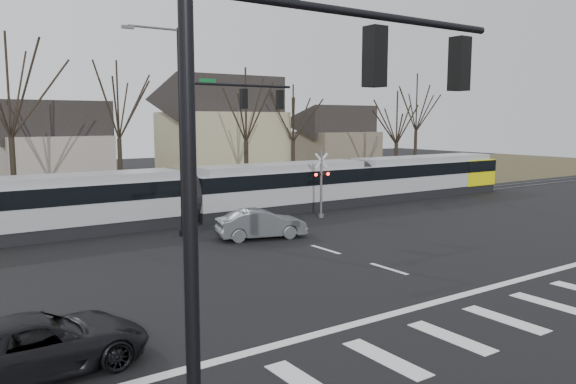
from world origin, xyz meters
TOP-DOWN VIEW (x-y plane):
  - ground at (0.00, 0.00)m, footprint 140.00×140.00m
  - grass_verge at (0.00, 32.00)m, footprint 140.00×28.00m
  - crosswalk at (0.00, -4.00)m, footprint 27.00×2.60m
  - stop_line at (0.00, -1.80)m, footprint 28.00×0.35m
  - lane_dashes at (0.00, 16.00)m, footprint 0.18×30.00m
  - rail_pair at (0.00, 15.80)m, footprint 90.00×1.52m
  - tram at (4.16, 16.00)m, footprint 40.25×2.99m
  - sedan at (-1.12, 9.70)m, footprint 3.71×5.14m
  - suv at (-13.16, -0.09)m, footprint 3.02×5.33m
  - signal_pole_near_left at (-10.41, -6.00)m, footprint 9.28×0.44m
  - signal_pole_far at (-2.41, 12.50)m, footprint 9.28×0.44m
  - rail_crossing_signal at (5.00, 12.79)m, footprint 1.08×0.36m
  - tree_row at (2.00, 26.00)m, footprint 59.20×7.20m
  - house_b at (-5.00, 36.00)m, footprint 8.64×7.56m
  - house_c at (9.00, 33.00)m, footprint 10.80×8.64m
  - house_d at (24.00, 35.00)m, footprint 8.64×7.56m

SIDE VIEW (x-z plane):
  - ground at x=0.00m, z-range 0.00..0.00m
  - grass_verge at x=0.00m, z-range 0.00..0.01m
  - crosswalk at x=0.00m, z-range 0.00..0.01m
  - stop_line at x=0.00m, z-range 0.00..0.01m
  - lane_dashes at x=0.00m, z-range 0.00..0.01m
  - rail_pair at x=0.00m, z-range 0.00..0.06m
  - suv at x=-13.16m, z-range 0.00..1.39m
  - sedan at x=-1.12m, z-range 0.00..1.44m
  - tram at x=4.16m, z-range 0.14..3.19m
  - rail_crossing_signal at x=5.00m, z-range -0.11..3.89m
  - house_b at x=-5.00m, z-range 0.14..7.79m
  - house_d at x=24.00m, z-range 0.14..7.79m
  - tree_row at x=2.00m, z-range 0.00..10.00m
  - house_c at x=9.00m, z-range 0.18..10.28m
  - signal_pole_near_left at x=-10.41m, z-range 0.60..10.80m
  - signal_pole_far at x=-2.41m, z-range 0.60..10.80m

